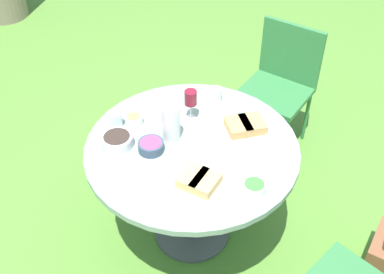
# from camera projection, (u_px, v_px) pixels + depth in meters

# --- Properties ---
(ground_plane) EXTENTS (40.00, 40.00, 0.00)m
(ground_plane) POSITION_uv_depth(u_px,v_px,m) (192.00, 232.00, 2.98)
(ground_plane) COLOR #4C7A2D
(dining_table) EXTENTS (1.12, 1.12, 0.72)m
(dining_table) POSITION_uv_depth(u_px,v_px,m) (192.00, 162.00, 2.58)
(dining_table) COLOR #4C4C51
(dining_table) RESTS_ON ground_plane
(chair_near_right) EXTENTS (0.44, 0.46, 0.89)m
(chair_near_right) POSITION_uv_depth(u_px,v_px,m) (281.00, 79.00, 3.32)
(chair_near_right) COLOR #2D6B38
(chair_near_right) RESTS_ON ground_plane
(water_pitcher) EXTENTS (0.10, 0.09, 0.20)m
(water_pitcher) POSITION_uv_depth(u_px,v_px,m) (171.00, 122.00, 2.49)
(water_pitcher) COLOR silver
(water_pitcher) RESTS_ON dining_table
(wine_glass) EXTENTS (0.07, 0.07, 0.18)m
(wine_glass) POSITION_uv_depth(u_px,v_px,m) (191.00, 99.00, 2.59)
(wine_glass) COLOR silver
(wine_glass) RESTS_ON dining_table
(platter_bread_main) EXTENTS (0.24, 0.31, 0.07)m
(platter_bread_main) POSITION_uv_depth(u_px,v_px,m) (196.00, 182.00, 2.27)
(platter_bread_main) COLOR white
(platter_bread_main) RESTS_ON dining_table
(platter_charcuterie) EXTENTS (0.41, 0.41, 0.07)m
(platter_charcuterie) POSITION_uv_depth(u_px,v_px,m) (242.00, 128.00, 2.57)
(platter_charcuterie) COLOR white
(platter_charcuterie) RESTS_ON dining_table
(bowl_fries) EXTENTS (0.10, 0.10, 0.05)m
(bowl_fries) POSITION_uv_depth(u_px,v_px,m) (134.00, 119.00, 2.63)
(bowl_fries) COLOR white
(bowl_fries) RESTS_ON dining_table
(bowl_salad) EXTENTS (0.12, 0.12, 0.05)m
(bowl_salad) POSITION_uv_depth(u_px,v_px,m) (254.00, 187.00, 2.25)
(bowl_salad) COLOR white
(bowl_salad) RESTS_ON dining_table
(bowl_olives) EXTENTS (0.17, 0.17, 0.06)m
(bowl_olives) POSITION_uv_depth(u_px,v_px,m) (117.00, 140.00, 2.49)
(bowl_olives) COLOR silver
(bowl_olives) RESTS_ON dining_table
(bowl_dip_red) EXTENTS (0.13, 0.13, 0.05)m
(bowl_dip_red) POSITION_uv_depth(u_px,v_px,m) (151.00, 146.00, 2.46)
(bowl_dip_red) COLOR #334256
(bowl_dip_red) RESTS_ON dining_table
(cup_water_near) EXTENTS (0.06, 0.06, 0.09)m
(cup_water_near) POSITION_uv_depth(u_px,v_px,m) (216.00, 94.00, 2.77)
(cup_water_near) COLOR silver
(cup_water_near) RESTS_ON dining_table
(cup_water_far) EXTENTS (0.08, 0.08, 0.09)m
(cup_water_far) POSITION_uv_depth(u_px,v_px,m) (115.00, 119.00, 2.60)
(cup_water_far) COLOR silver
(cup_water_far) RESTS_ON dining_table
(handbag) EXTENTS (0.30, 0.14, 0.37)m
(handbag) POSITION_uv_depth(u_px,v_px,m) (383.00, 251.00, 2.72)
(handbag) COLOR brown
(handbag) RESTS_ON ground_plane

